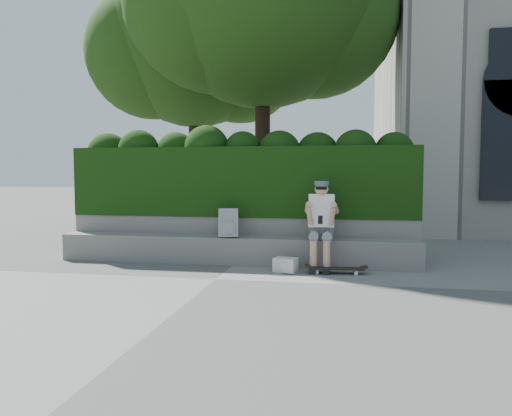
% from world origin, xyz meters
% --- Properties ---
extents(ground, '(80.00, 80.00, 0.00)m').
position_xyz_m(ground, '(0.00, 0.00, 0.00)').
color(ground, slate).
rests_on(ground, ground).
extents(bench_ledge, '(6.00, 0.45, 0.45)m').
position_xyz_m(bench_ledge, '(0.00, 1.25, 0.23)').
color(bench_ledge, gray).
rests_on(bench_ledge, ground).
extents(planter_wall, '(6.00, 0.50, 0.75)m').
position_xyz_m(planter_wall, '(0.00, 1.73, 0.38)').
color(planter_wall, gray).
rests_on(planter_wall, ground).
extents(hedge, '(6.00, 1.00, 1.20)m').
position_xyz_m(hedge, '(0.00, 1.95, 1.35)').
color(hedge, black).
rests_on(hedge, planter_wall).
extents(tree_right, '(4.71, 4.71, 7.46)m').
position_xyz_m(tree_right, '(-2.28, 6.44, 5.09)').
color(tree_right, black).
rests_on(tree_right, ground).
extents(person, '(0.40, 0.76, 1.38)m').
position_xyz_m(person, '(1.43, 1.07, 0.75)').
color(person, slate).
rests_on(person, ground).
extents(skateboard, '(0.84, 0.27, 0.09)m').
position_xyz_m(skateboard, '(1.67, 0.72, 0.07)').
color(skateboard, black).
rests_on(skateboard, ground).
extents(backpack_plaid, '(0.35, 0.23, 0.47)m').
position_xyz_m(backpack_plaid, '(-0.09, 1.15, 0.68)').
color(backpack_plaid, '#BDBCC2').
rests_on(backpack_plaid, bench_ledge).
extents(backpack_ground, '(0.39, 0.32, 0.22)m').
position_xyz_m(backpack_ground, '(0.91, 0.71, 0.11)').
color(backpack_ground, white).
rests_on(backpack_ground, ground).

